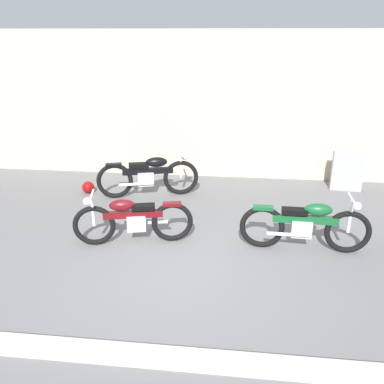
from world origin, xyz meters
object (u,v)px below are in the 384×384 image
stone_marker (347,171)px  helmet (88,187)px  motorcycle_green (306,225)px  motorcycle_maroon (132,219)px  motorcycle_black (149,175)px

stone_marker → helmet: (-5.63, -0.85, -0.30)m
helmet → motorcycle_green: 4.82m
helmet → motorcycle_maroon: bearing=-54.1°
stone_marker → helmet: stone_marker is taller
helmet → motorcycle_green: size_ratio=0.13×
helmet → stone_marker: bearing=8.6°
motorcycle_green → motorcycle_black: bearing=146.9°
stone_marker → motorcycle_maroon: 5.06m
motorcycle_maroon → motorcycle_black: motorcycle_black is taller
motorcycle_black → motorcycle_green: (2.97, -2.04, -0.02)m
stone_marker → motorcycle_maroon: size_ratio=0.45×
stone_marker → motorcycle_black: size_ratio=0.41×
motorcycle_black → stone_marker: bearing=-3.8°
motorcycle_maroon → motorcycle_black: bearing=-98.2°
helmet → motorcycle_black: size_ratio=0.13×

